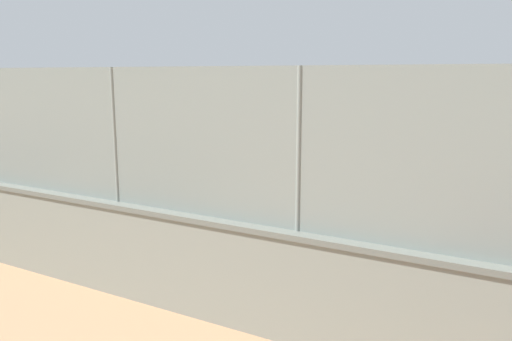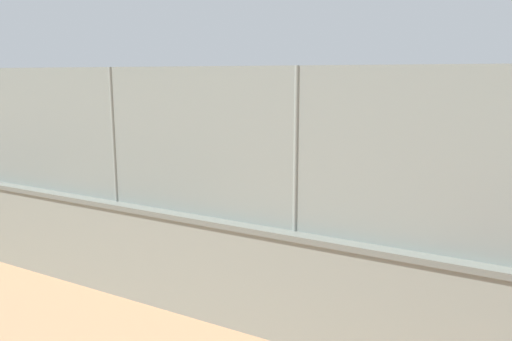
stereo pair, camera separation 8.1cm
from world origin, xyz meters
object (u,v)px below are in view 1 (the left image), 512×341
Objects in this scene: player_baseline_waiting at (457,178)px; spare_ball_by_wall at (250,261)px; player_crossing_court at (336,166)px; player_at_service_line at (263,208)px; sports_ball at (271,199)px.

player_baseline_waiting is 9.58× the size of spare_ball_by_wall.
player_baseline_waiting is at bearing -118.20° from spare_ball_by_wall.
player_crossing_court is 5.42m from player_at_service_line.
player_baseline_waiting reaches higher than sports_ball.
player_baseline_waiting is at bearing 167.88° from player_crossing_court.
player_at_service_line is at bearing 56.00° from player_baseline_waiting.
spare_ball_by_wall is (-0.18, 0.87, -0.80)m from player_at_service_line.
spare_ball_by_wall is at bearing 94.71° from player_crossing_court.
spare_ball_by_wall is (2.96, 5.53, -0.90)m from player_baseline_waiting.
player_baseline_waiting reaches higher than player_at_service_line.
sports_ball is (1.31, 1.68, -0.80)m from player_crossing_court.
player_baseline_waiting is 13.39× the size of sports_ball.
player_crossing_court is at bearing -86.40° from player_at_service_line.
player_at_service_line is at bearing 113.87° from sports_ball.
player_at_service_line is at bearing 93.60° from player_crossing_court.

